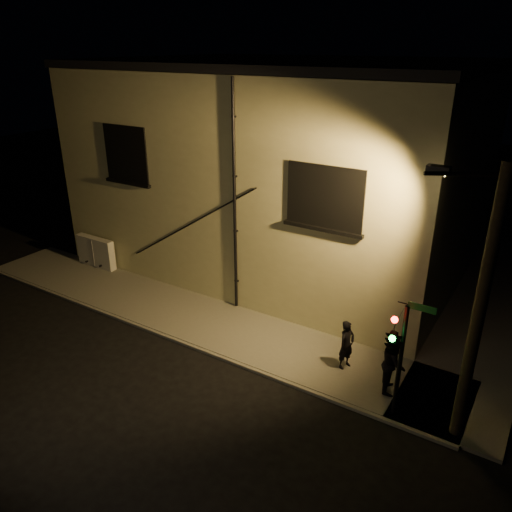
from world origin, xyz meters
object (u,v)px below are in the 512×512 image
Objects in this scene: traffic_signal at (394,340)px; streetlamp_pole at (476,304)px; utility_cabinet at (96,252)px; pedestrian_b at (394,364)px; pedestrian_a at (347,345)px.

streetlamp_pole reaches higher than traffic_signal.
streetlamp_pole is (15.95, -2.22, 3.03)m from utility_cabinet.
streetlamp_pole is at bearing -126.12° from pedestrian_b.
pedestrian_a is at bearing 162.95° from streetlamp_pole.
streetlamp_pole is at bearing -7.91° from utility_cabinet.
utility_cabinet is 14.56m from traffic_signal.
pedestrian_b reaches higher than pedestrian_a.
pedestrian_a is 1.60m from pedestrian_b.
pedestrian_a is 2.69m from traffic_signal.
pedestrian_b is (1.57, -0.33, 0.10)m from pedestrian_a.
utility_cabinet is at bearing 169.99° from traffic_signal.
utility_cabinet is at bearing 172.09° from streetlamp_pole.
streetlamp_pole is (3.46, -1.06, 2.91)m from pedestrian_a.
streetlamp_pole reaches higher than utility_cabinet.
traffic_signal is 0.48× the size of streetlamp_pole.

